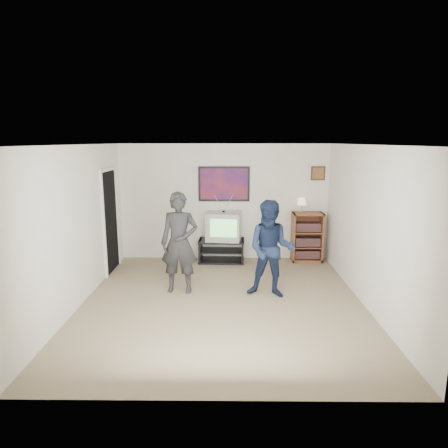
{
  "coord_description": "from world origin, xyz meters",
  "views": [
    {
      "loc": [
        0.09,
        -6.05,
        2.56
      ],
      "look_at": [
        0.02,
        0.68,
        1.15
      ],
      "focal_mm": 32.0,
      "sensor_mm": 36.0,
      "label": 1
    }
  ],
  "objects_px": {
    "media_stand": "(222,251)",
    "crt_television": "(224,226)",
    "bookshelf": "(307,237)",
    "person_tall": "(179,243)",
    "person_short": "(271,249)"
  },
  "relations": [
    {
      "from": "person_tall",
      "to": "person_short",
      "type": "relative_size",
      "value": 1.07
    },
    {
      "from": "crt_television",
      "to": "person_short",
      "type": "xyz_separation_m",
      "value": [
        0.8,
        -1.95,
        0.03
      ]
    },
    {
      "from": "crt_television",
      "to": "bookshelf",
      "type": "bearing_deg",
      "value": 7.65
    },
    {
      "from": "crt_television",
      "to": "bookshelf",
      "type": "relative_size",
      "value": 0.67
    },
    {
      "from": "bookshelf",
      "to": "person_tall",
      "type": "xyz_separation_m",
      "value": [
        -2.52,
        -1.8,
        0.34
      ]
    },
    {
      "from": "bookshelf",
      "to": "person_tall",
      "type": "distance_m",
      "value": 3.12
    },
    {
      "from": "person_tall",
      "to": "person_short",
      "type": "bearing_deg",
      "value": -4.38
    },
    {
      "from": "media_stand",
      "to": "bookshelf",
      "type": "height_order",
      "value": "bookshelf"
    },
    {
      "from": "media_stand",
      "to": "person_tall",
      "type": "relative_size",
      "value": 0.57
    },
    {
      "from": "person_tall",
      "to": "media_stand",
      "type": "bearing_deg",
      "value": 71.59
    },
    {
      "from": "person_tall",
      "to": "bookshelf",
      "type": "bearing_deg",
      "value": 38.48
    },
    {
      "from": "media_stand",
      "to": "bookshelf",
      "type": "bearing_deg",
      "value": 3.82
    },
    {
      "from": "media_stand",
      "to": "crt_television",
      "type": "bearing_deg",
      "value": 2.26
    },
    {
      "from": "crt_television",
      "to": "person_short",
      "type": "bearing_deg",
      "value": -61.58
    },
    {
      "from": "media_stand",
      "to": "crt_television",
      "type": "relative_size",
      "value": 1.4
    }
  ]
}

